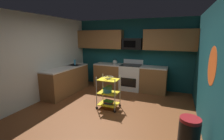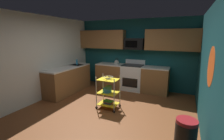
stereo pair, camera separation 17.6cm
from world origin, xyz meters
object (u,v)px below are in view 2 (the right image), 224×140
object	(u,v)px
oven_range	(133,77)
rolling_cart	(108,92)
trash_can	(185,138)
mixing_bowl_small	(109,87)
microwave	(134,44)
kettle	(117,62)
fruit_bowl	(108,78)
book_stack	(108,102)
dish_soap_bottle	(77,62)
mixing_bowl_large	(107,90)

from	to	relation	value
oven_range	rolling_cart	distance (m)	1.81
rolling_cart	trash_can	distance (m)	2.25
mixing_bowl_small	microwave	bearing A→B (deg)	87.30
mixing_bowl_small	kettle	distance (m)	1.96
fruit_bowl	book_stack	world-z (taller)	fruit_bowl
microwave	rolling_cart	xyz separation A→B (m)	(-0.12, -1.91, -1.25)
microwave	kettle	bearing A→B (deg)	-170.49
dish_soap_bottle	book_stack	bearing A→B (deg)	-29.82
microwave	kettle	distance (m)	0.96
book_stack	trash_can	size ratio (longest dim) A/B	0.40
dish_soap_bottle	trash_can	bearing A→B (deg)	-29.75
microwave	trash_can	bearing A→B (deg)	-58.88
mixing_bowl_large	dish_soap_bottle	world-z (taller)	dish_soap_bottle
dish_soap_bottle	trash_can	size ratio (longest dim) A/B	0.30
kettle	trash_can	xyz separation A→B (m)	(2.47, -2.91, -0.67)
dish_soap_bottle	fruit_bowl	bearing A→B (deg)	-29.82
fruit_bowl	book_stack	size ratio (longest dim) A/B	1.02
trash_can	mixing_bowl_small	bearing A→B (deg)	150.81
mixing_bowl_small	trash_can	distance (m)	2.22
microwave	fruit_bowl	distance (m)	2.09
kettle	mixing_bowl_large	bearing A→B (deg)	-74.80
oven_range	dish_soap_bottle	distance (m)	2.16
fruit_bowl	rolling_cart	bearing A→B (deg)	104.04
microwave	dish_soap_bottle	distance (m)	2.24
mixing_bowl_large	rolling_cart	bearing A→B (deg)	0.00
mixing_bowl_small	kettle	size ratio (longest dim) A/B	0.69
trash_can	microwave	bearing A→B (deg)	121.12
fruit_bowl	mixing_bowl_large	bearing A→B (deg)	180.00
rolling_cart	fruit_bowl	xyz separation A→B (m)	(0.00, -0.00, 0.42)
mixing_bowl_large	trash_can	distance (m)	2.28
microwave	mixing_bowl_large	xyz separation A→B (m)	(-0.16, -1.91, -1.18)
oven_range	trash_can	bearing A→B (deg)	-57.99
oven_range	mixing_bowl_large	size ratio (longest dim) A/B	4.37
rolling_cart	fruit_bowl	distance (m)	0.42
rolling_cart	dish_soap_bottle	size ratio (longest dim) A/B	4.57
kettle	trash_can	world-z (taller)	kettle
oven_range	trash_can	xyz separation A→B (m)	(1.82, -2.92, -0.15)
microwave	dish_soap_bottle	world-z (taller)	microwave
microwave	mixing_bowl_large	world-z (taller)	microwave
book_stack	oven_range	bearing A→B (deg)	86.05
rolling_cart	mixing_bowl_small	bearing A→B (deg)	-50.80
fruit_bowl	kettle	distance (m)	1.88
oven_range	book_stack	bearing A→B (deg)	-93.95
microwave	book_stack	world-z (taller)	microwave
mixing_bowl_large	dish_soap_bottle	size ratio (longest dim) A/B	1.26
book_stack	trash_can	bearing A→B (deg)	-29.67
mixing_bowl_small	book_stack	xyz separation A→B (m)	(-0.03, 0.04, -0.44)
kettle	dish_soap_bottle	size ratio (longest dim) A/B	1.32
mixing_bowl_large	mixing_bowl_small	distance (m)	0.13
oven_range	trash_can	world-z (taller)	oven_range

